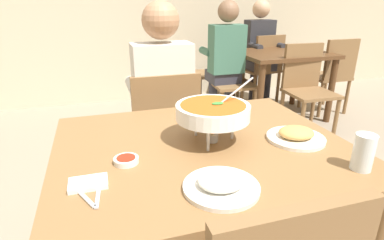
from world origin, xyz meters
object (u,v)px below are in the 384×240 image
object	(u,v)px
rice_plate	(221,184)
drink_glass	(363,154)
dining_table_far	(282,64)
chair_bg_left	(264,65)
patron_bg_left	(260,46)
appetizer_plate	(296,135)
chair_bg_middle	(231,76)
chair_diner_main	(164,130)
diner_main	(162,94)
patron_bg_middle	(225,56)
curry_bowl	(213,112)
chair_bg_window	(306,84)
chair_bg_right	(220,68)
dining_table_main	(202,168)
sauce_dish	(126,160)
chair_bg_corner	(332,72)

from	to	relation	value
rice_plate	drink_glass	distance (m)	0.51
dining_table_far	chair_bg_left	bearing A→B (deg)	83.28
chair_bg_left	patron_bg_left	xyz separation A→B (m)	(-0.03, 0.08, 0.24)
appetizer_plate	chair_bg_middle	distance (m)	2.26
appetizer_plate	chair_bg_left	size ratio (longest dim) A/B	0.27
chair_diner_main	diner_main	size ratio (longest dim) A/B	0.69
patron_bg_middle	diner_main	bearing A→B (deg)	-127.79
curry_bowl	chair_bg_left	distance (m)	3.00
curry_bowl	patron_bg_middle	world-z (taller)	patron_bg_middle
drink_glass	chair_bg_window	distance (m)	2.23
curry_bowl	chair_bg_left	world-z (taller)	curry_bowl
chair_bg_right	patron_bg_left	bearing A→B (deg)	4.21
appetizer_plate	dining_table_far	world-z (taller)	appetizer_plate
curry_bowl	dining_table_far	bearing A→B (deg)	51.10
rice_plate	chair_bg_left	xyz separation A→B (m)	(1.75, 2.81, -0.27)
chair_bg_window	dining_table_main	bearing A→B (deg)	-137.18
rice_plate	patron_bg_left	size ratio (longest dim) A/B	0.18
chair_bg_left	patron_bg_left	bearing A→B (deg)	110.93
patron_bg_middle	appetizer_plate	bearing A→B (deg)	-105.13
dining_table_main	drink_glass	bearing A→B (deg)	-37.48
rice_plate	chair_bg_right	world-z (taller)	chair_bg_right
dining_table_main	appetizer_plate	world-z (taller)	appetizer_plate
appetizer_plate	diner_main	bearing A→B (deg)	113.73
sauce_dish	patron_bg_middle	bearing A→B (deg)	58.83
dining_table_main	diner_main	xyz separation A→B (m)	(0.00, 0.80, 0.10)
diner_main	dining_table_far	bearing A→B (deg)	35.87
chair_diner_main	appetizer_plate	size ratio (longest dim) A/B	3.75
appetizer_plate	drink_glass	world-z (taller)	drink_glass
rice_plate	drink_glass	size ratio (longest dim) A/B	1.85
curry_bowl	patron_bg_left	bearing A→B (deg)	57.59
chair_diner_main	drink_glass	bearing A→B (deg)	-67.78
appetizer_plate	dining_table_far	bearing A→B (deg)	58.77
diner_main	chair_bg_left	bearing A→B (deg)	44.79
drink_glass	dining_table_far	size ratio (longest dim) A/B	0.13
diner_main	chair_bg_corner	world-z (taller)	diner_main
sauce_dish	patron_bg_middle	distance (m)	2.46
chair_bg_window	sauce_dish	bearing A→B (deg)	-140.96
chair_diner_main	patron_bg_middle	xyz separation A→B (m)	(0.96, 1.27, 0.24)
rice_plate	appetizer_plate	size ratio (longest dim) A/B	1.00
chair_diner_main	chair_bg_right	size ratio (longest dim) A/B	1.00
chair_bg_window	rice_plate	bearing A→B (deg)	-132.52
chair_bg_left	curry_bowl	bearing A→B (deg)	-123.72
curry_bowl	appetizer_plate	size ratio (longest dim) A/B	1.39
appetizer_plate	chair_bg_window	size ratio (longest dim) A/B	0.27
dining_table_main	patron_bg_middle	distance (m)	2.26
appetizer_plate	chair_bg_middle	world-z (taller)	chair_bg_middle
chair_diner_main	chair_bg_window	distance (m)	1.80
chair_bg_window	patron_bg_middle	distance (m)	0.89
dining_table_far	curry_bowl	bearing A→B (deg)	-128.90
chair_bg_right	dining_table_far	bearing A→B (deg)	-44.92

